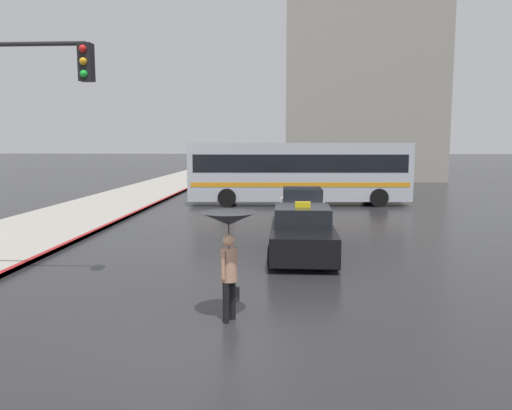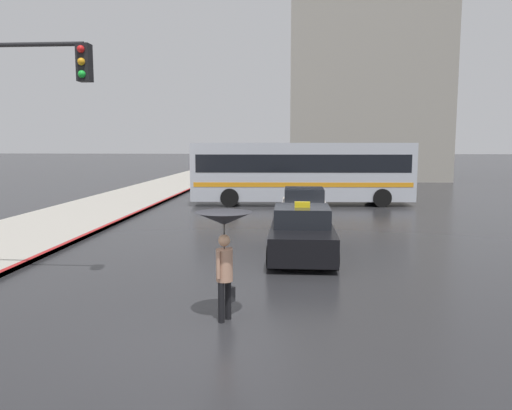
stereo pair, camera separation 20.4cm
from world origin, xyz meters
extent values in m
plane|color=#262628|center=(0.00, 0.00, 0.00)|extent=(300.00, 300.00, 0.00)
cube|color=black|center=(2.01, 6.59, 0.54)|extent=(1.80, 4.01, 0.75)
cube|color=black|center=(2.01, 6.79, 1.19)|extent=(1.58, 1.80, 0.55)
cylinder|color=black|center=(2.86, 5.34, 0.30)|extent=(0.20, 0.60, 0.60)
cylinder|color=black|center=(1.15, 5.34, 0.30)|extent=(0.20, 0.60, 0.60)
cylinder|color=black|center=(2.86, 7.83, 0.30)|extent=(0.20, 0.60, 0.60)
cylinder|color=black|center=(1.15, 7.83, 0.30)|extent=(0.20, 0.60, 0.60)
cube|color=yellow|center=(2.01, 6.59, 1.55)|extent=(0.44, 0.16, 0.16)
cube|color=#B7B2AD|center=(2.20, 12.78, 0.53)|extent=(1.80, 4.12, 0.72)
cube|color=black|center=(2.20, 12.99, 1.17)|extent=(1.58, 1.86, 0.56)
cylinder|color=black|center=(3.05, 11.50, 0.30)|extent=(0.20, 0.60, 0.60)
cylinder|color=black|center=(1.34, 11.50, 0.30)|extent=(0.20, 0.60, 0.60)
cylinder|color=black|center=(3.05, 14.06, 0.30)|extent=(0.20, 0.60, 0.60)
cylinder|color=black|center=(1.34, 14.06, 0.30)|extent=(0.20, 0.60, 0.60)
cube|color=#B2B7C1|center=(2.19, 19.43, 1.79)|extent=(11.84, 3.14, 3.05)
cube|color=black|center=(2.19, 19.43, 2.26)|extent=(11.26, 3.13, 0.93)
cube|color=orange|center=(2.19, 19.43, 1.16)|extent=(11.49, 3.14, 0.24)
cylinder|color=black|center=(6.22, 20.85, 0.48)|extent=(0.97, 0.33, 0.96)
cylinder|color=black|center=(6.35, 18.46, 0.48)|extent=(0.97, 0.33, 0.96)
cylinder|color=black|center=(-1.68, 20.42, 0.48)|extent=(0.97, 0.33, 0.96)
cylinder|color=black|center=(-1.55, 18.02, 0.48)|extent=(0.97, 0.33, 0.96)
cylinder|color=black|center=(0.44, 1.18, 0.38)|extent=(0.16, 0.16, 0.76)
cylinder|color=black|center=(0.54, 1.38, 0.38)|extent=(0.16, 0.16, 0.76)
cylinder|color=tan|center=(0.49, 1.28, 1.06)|extent=(0.41, 0.41, 0.60)
sphere|color=tan|center=(0.49, 1.28, 1.52)|extent=(0.22, 0.22, 0.22)
cylinder|color=tan|center=(0.40, 1.10, 1.11)|extent=(0.09, 0.09, 0.51)
cylinder|color=tan|center=(0.57, 1.45, 1.11)|extent=(0.09, 0.09, 0.51)
cone|color=#232328|center=(0.49, 1.28, 1.93)|extent=(1.04, 1.04, 0.23)
cylinder|color=black|center=(0.49, 1.28, 1.60)|extent=(0.02, 0.02, 0.67)
cube|color=#262628|center=(0.56, 1.54, 0.42)|extent=(0.17, 0.21, 0.28)
cylinder|color=black|center=(-4.37, 3.13, 5.42)|extent=(3.17, 0.10, 0.10)
cube|color=black|center=(-2.79, 3.13, 5.02)|extent=(0.28, 0.28, 0.80)
sphere|color=red|center=(-2.79, 2.97, 5.28)|extent=(0.16, 0.16, 0.16)
sphere|color=orange|center=(-2.79, 2.97, 5.02)|extent=(0.16, 0.16, 0.16)
sphere|color=green|center=(-2.79, 2.97, 4.76)|extent=(0.16, 0.16, 0.16)
cube|color=gray|center=(8.32, 39.85, 13.61)|extent=(13.73, 9.17, 27.21)
camera|label=1|loc=(1.53, -7.64, 3.29)|focal=35.00mm
camera|label=2|loc=(1.73, -7.63, 3.29)|focal=35.00mm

